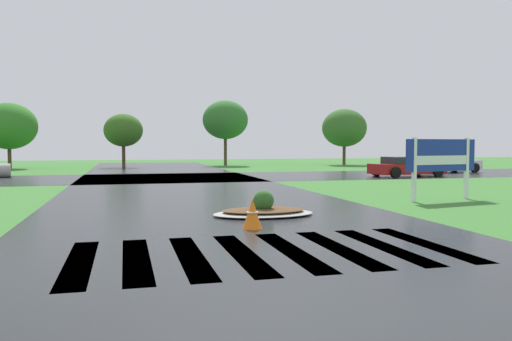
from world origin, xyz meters
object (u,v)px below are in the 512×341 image
(estate_billboard, at_px, (441,158))
(traffic_cone, at_px, (252,214))
(median_island, at_px, (263,210))
(car_blue_compact, at_px, (447,163))
(car_silver_hatch, at_px, (406,167))

(estate_billboard, bearing_deg, traffic_cone, 17.90)
(median_island, height_order, traffic_cone, traffic_cone)
(estate_billboard, relative_size, car_blue_compact, 0.65)
(estate_billboard, bearing_deg, car_blue_compact, -135.94)
(estate_billboard, height_order, car_blue_compact, estate_billboard)
(car_silver_hatch, xyz_separation_m, traffic_cone, (-13.40, -15.98, -0.23))
(median_island, bearing_deg, traffic_cone, -111.91)
(estate_billboard, bearing_deg, car_silver_hatch, -126.37)
(estate_billboard, height_order, traffic_cone, estate_billboard)
(median_island, xyz_separation_m, car_blue_compact, (17.78, 17.49, 0.50))
(median_island, bearing_deg, estate_billboard, 17.21)
(median_island, bearing_deg, car_silver_hatch, 47.98)
(estate_billboard, distance_m, car_blue_compact, 18.89)
(car_silver_hatch, distance_m, traffic_cone, 20.85)
(car_blue_compact, xyz_separation_m, car_silver_hatch, (-5.20, -3.52, -0.07))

